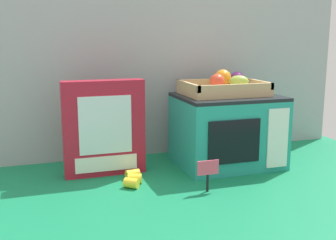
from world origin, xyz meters
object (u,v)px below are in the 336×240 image
(food_groups_crate, at_px, (225,87))
(price_sign, at_px, (208,171))
(loose_toy_banana, at_px, (133,179))
(toy_microwave, at_px, (227,130))
(cookie_set_box, at_px, (104,128))

(food_groups_crate, xyz_separation_m, price_sign, (-0.18, -0.27, -0.22))
(food_groups_crate, bearing_deg, loose_toy_banana, -161.99)
(toy_microwave, distance_m, loose_toy_banana, 0.41)
(toy_microwave, bearing_deg, loose_toy_banana, -165.84)
(toy_microwave, relative_size, cookie_set_box, 1.11)
(toy_microwave, bearing_deg, food_groups_crate, 93.96)
(toy_microwave, distance_m, food_groups_crate, 0.16)
(cookie_set_box, distance_m, price_sign, 0.39)
(toy_microwave, relative_size, price_sign, 3.63)
(cookie_set_box, distance_m, loose_toy_banana, 0.20)
(cookie_set_box, bearing_deg, loose_toy_banana, -60.42)
(food_groups_crate, bearing_deg, toy_microwave, -86.04)
(price_sign, relative_size, loose_toy_banana, 0.78)
(food_groups_crate, distance_m, cookie_set_box, 0.47)
(food_groups_crate, height_order, price_sign, food_groups_crate)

